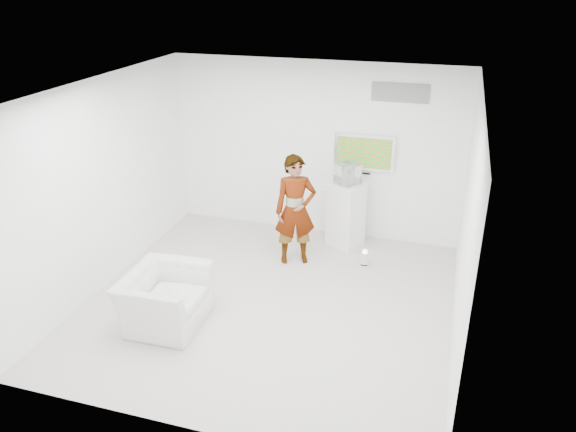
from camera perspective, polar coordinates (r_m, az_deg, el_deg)
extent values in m
cube|color=beige|center=(8.05, -1.88, -8.70)|extent=(5.00, 5.00, 0.01)
cube|color=#2B2B2D|center=(6.90, -2.22, 12.67)|extent=(5.00, 5.00, 0.01)
cube|color=white|center=(9.60, 2.78, 6.73)|extent=(5.00, 0.01, 3.00)
cube|color=white|center=(5.31, -10.80, -8.96)|extent=(5.00, 0.01, 3.00)
cube|color=white|center=(8.44, -18.35, 3.01)|extent=(0.01, 5.00, 3.00)
cube|color=white|center=(7.01, 17.71, -1.19)|extent=(0.01, 5.00, 3.00)
cube|color=silver|center=(9.38, 7.78, 6.43)|extent=(1.00, 0.08, 0.60)
cube|color=slate|center=(9.11, 11.34, 12.17)|extent=(0.90, 0.02, 0.30)
imported|color=silver|center=(8.72, 0.75, 0.59)|extent=(0.76, 0.65, 1.77)
imported|color=silver|center=(7.62, -12.40, -8.20)|extent=(1.00, 1.14, 0.72)
cube|color=white|center=(9.43, 5.91, 0.17)|extent=(0.71, 0.71, 1.11)
cylinder|color=white|center=(8.91, 7.79, -4.35)|extent=(0.25, 0.25, 0.30)
cube|color=white|center=(9.17, 6.10, 4.27)|extent=(0.46, 0.46, 0.33)
cube|color=white|center=(9.19, 6.08, 3.95)|extent=(0.13, 0.16, 0.21)
cube|color=white|center=(8.64, 2.30, 5.37)|extent=(0.06, 0.16, 0.04)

